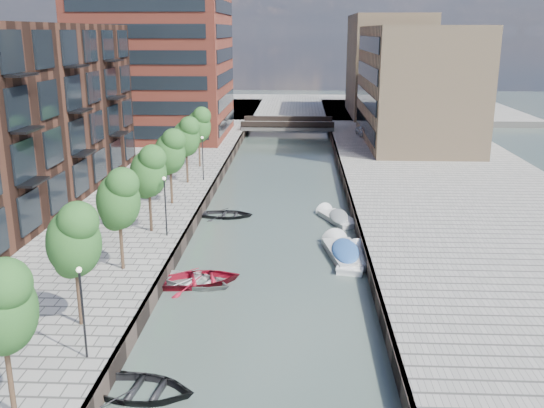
# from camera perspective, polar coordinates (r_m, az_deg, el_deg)

# --- Properties ---
(water) EXTENTS (300.00, 300.00, 0.00)m
(water) POSITION_cam_1_polar(r_m,az_deg,el_deg) (56.56, 0.78, 1.21)
(water) COLOR #38473F
(water) RESTS_ON ground
(quay_right) EXTENTS (20.00, 140.00, 1.00)m
(quay_right) POSITION_cam_1_polar(r_m,az_deg,el_deg) (58.18, 16.75, 1.45)
(quay_right) COLOR gray
(quay_right) RESTS_ON ground
(quay_wall_left) EXTENTS (0.25, 140.00, 1.00)m
(quay_wall_left) POSITION_cam_1_polar(r_m,az_deg,el_deg) (56.96, -5.36, 1.76)
(quay_wall_left) COLOR #332823
(quay_wall_left) RESTS_ON ground
(quay_wall_right) EXTENTS (0.25, 140.00, 1.00)m
(quay_wall_right) POSITION_cam_1_polar(r_m,az_deg,el_deg) (56.58, 6.97, 1.62)
(quay_wall_right) COLOR #332823
(quay_wall_right) RESTS_ON ground
(far_closure) EXTENTS (80.00, 40.00, 1.00)m
(far_closure) POSITION_cam_1_polar(r_m,az_deg,el_deg) (115.52, 1.79, 9.04)
(far_closure) COLOR gray
(far_closure) RESTS_ON ground
(apartment_block) EXTENTS (8.00, 38.00, 14.00)m
(apartment_block) POSITION_cam_1_polar(r_m,az_deg,el_deg) (50.11, -23.32, 7.33)
(apartment_block) COLOR black
(apartment_block) RESTS_ON quay_left
(tower) EXTENTS (18.00, 18.00, 30.00)m
(tower) POSITION_cam_1_polar(r_m,az_deg,el_deg) (81.87, -11.07, 16.80)
(tower) COLOR #943B2B
(tower) RESTS_ON quay_left
(tan_block_near) EXTENTS (12.00, 25.00, 14.00)m
(tan_block_near) POSITION_cam_1_polar(r_m,az_deg,el_deg) (78.24, 13.38, 10.85)
(tan_block_near) COLOR tan
(tan_block_near) RESTS_ON quay_right
(tan_block_far) EXTENTS (12.00, 20.00, 16.00)m
(tan_block_far) POSITION_cam_1_polar(r_m,az_deg,el_deg) (103.79, 10.81, 12.71)
(tan_block_far) COLOR tan
(tan_block_far) RESTS_ON quay_right
(bridge) EXTENTS (13.00, 6.00, 1.30)m
(bridge) POSITION_cam_1_polar(r_m,az_deg,el_deg) (87.66, 1.49, 7.42)
(bridge) COLOR gray
(bridge) RESTS_ON ground
(tree_0) EXTENTS (2.50, 2.50, 5.95)m
(tree_0) POSITION_cam_1_polar(r_m,az_deg,el_deg) (23.17, -24.21, -8.64)
(tree_0) COLOR #382619
(tree_0) RESTS_ON quay_left
(tree_1) EXTENTS (2.50, 2.50, 5.95)m
(tree_1) POSITION_cam_1_polar(r_m,az_deg,el_deg) (29.11, -18.18, -3.07)
(tree_1) COLOR #382619
(tree_1) RESTS_ON quay_left
(tree_2) EXTENTS (2.50, 2.50, 5.95)m
(tree_2) POSITION_cam_1_polar(r_m,az_deg,el_deg) (35.44, -14.28, 0.59)
(tree_2) COLOR #382619
(tree_2) RESTS_ON quay_left
(tree_3) EXTENTS (2.50, 2.50, 5.95)m
(tree_3) POSITION_cam_1_polar(r_m,az_deg,el_deg) (41.98, -11.58, 3.12)
(tree_3) COLOR #382619
(tree_3) RESTS_ON quay_left
(tree_4) EXTENTS (2.50, 2.50, 5.95)m
(tree_4) POSITION_cam_1_polar(r_m,az_deg,el_deg) (48.65, -9.61, 4.96)
(tree_4) COLOR #382619
(tree_4) RESTS_ON quay_left
(tree_5) EXTENTS (2.50, 2.50, 5.95)m
(tree_5) POSITION_cam_1_polar(r_m,az_deg,el_deg) (55.40, -8.11, 6.36)
(tree_5) COLOR #382619
(tree_5) RESTS_ON quay_left
(tree_6) EXTENTS (2.50, 2.50, 5.95)m
(tree_6) POSITION_cam_1_polar(r_m,az_deg,el_deg) (62.20, -6.93, 7.44)
(tree_6) COLOR #382619
(tree_6) RESTS_ON quay_left
(lamp_0) EXTENTS (0.24, 0.24, 4.12)m
(lamp_0) POSITION_cam_1_polar(r_m,az_deg,el_deg) (26.70, -17.45, -8.89)
(lamp_0) COLOR black
(lamp_0) RESTS_ON quay_left
(lamp_1) EXTENTS (0.24, 0.24, 4.12)m
(lamp_1) POSITION_cam_1_polar(r_m,az_deg,el_deg) (41.17, -10.02, 0.38)
(lamp_1) COLOR black
(lamp_1) RESTS_ON quay_left
(lamp_2) EXTENTS (0.24, 0.24, 4.12)m
(lamp_2) POSITION_cam_1_polar(r_m,az_deg,el_deg) (56.46, -6.55, 4.74)
(lamp_2) COLOR black
(lamp_2) RESTS_ON quay_left
(sloop_1) EXTENTS (5.04, 3.90, 0.96)m
(sloop_1) POSITION_cam_1_polar(r_m,az_deg,el_deg) (26.68, -12.28, -17.11)
(sloop_1) COLOR black
(sloop_1) RESTS_ON ground
(sloop_2) EXTENTS (5.80, 4.82, 1.04)m
(sloop_2) POSITION_cam_1_polar(r_m,az_deg,el_deg) (36.39, -6.90, -7.47)
(sloop_2) COLOR maroon
(sloop_2) RESTS_ON ground
(sloop_3) EXTENTS (5.27, 4.57, 0.91)m
(sloop_3) POSITION_cam_1_polar(r_m,az_deg,el_deg) (36.27, -7.16, -7.56)
(sloop_3) COLOR #B6B6B4
(sloop_3) RESTS_ON ground
(sloop_4) EXTENTS (4.22, 3.05, 0.86)m
(sloop_4) POSITION_cam_1_polar(r_m,az_deg,el_deg) (48.88, -4.24, -1.22)
(sloop_4) COLOR black
(sloop_4) RESTS_ON ground
(motorboat_2) EXTENTS (2.51, 4.96, 1.58)m
(motorboat_2) POSITION_cam_1_polar(r_m,az_deg,el_deg) (40.00, 7.74, -5.15)
(motorboat_2) COLOR white
(motorboat_2) RESTS_ON ground
(motorboat_3) EXTENTS (2.95, 5.98, 1.91)m
(motorboat_3) POSITION_cam_1_polar(r_m,az_deg,el_deg) (40.79, 6.71, -4.48)
(motorboat_3) COLOR #ADADAB
(motorboat_3) RESTS_ON ground
(motorboat_4) EXTENTS (3.41, 4.93, 1.56)m
(motorboat_4) POSITION_cam_1_polar(r_m,az_deg,el_deg) (48.22, 6.04, -1.27)
(motorboat_4) COLOR silver
(motorboat_4) RESTS_ON ground
(car) EXTENTS (1.95, 3.76, 1.22)m
(car) POSITION_cam_1_polar(r_m,az_deg,el_deg) (82.07, 8.55, 6.82)
(car) COLOR silver
(car) RESTS_ON quay_right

